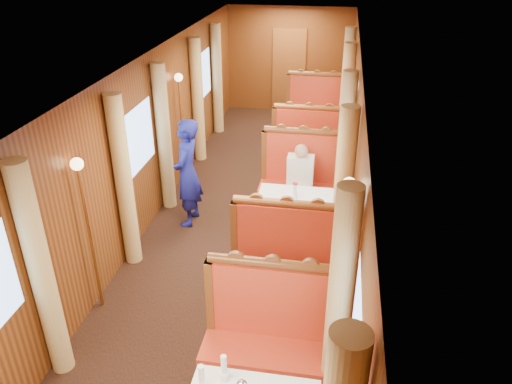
% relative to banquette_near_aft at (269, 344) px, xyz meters
% --- Properties ---
extents(floor, '(3.00, 12.00, 0.01)m').
position_rel_banquette_near_aft_xyz_m(floor, '(-0.75, 2.49, -0.42)').
color(floor, black).
rests_on(floor, ground).
extents(ceiling, '(3.00, 12.00, 0.01)m').
position_rel_banquette_near_aft_xyz_m(ceiling, '(-0.75, 2.49, 2.08)').
color(ceiling, silver).
rests_on(ceiling, wall_left).
extents(wall_far, '(3.00, 0.01, 2.50)m').
position_rel_banquette_near_aft_xyz_m(wall_far, '(-0.75, 8.49, 0.83)').
color(wall_far, brown).
rests_on(wall_far, floor).
extents(wall_left, '(0.01, 12.00, 2.50)m').
position_rel_banquette_near_aft_xyz_m(wall_left, '(-2.25, 2.49, 0.83)').
color(wall_left, brown).
rests_on(wall_left, floor).
extents(wall_right, '(0.01, 12.00, 2.50)m').
position_rel_banquette_near_aft_xyz_m(wall_right, '(0.75, 2.49, 0.83)').
color(wall_right, brown).
rests_on(wall_right, floor).
extents(doorway_far, '(0.80, 0.04, 2.00)m').
position_rel_banquette_near_aft_xyz_m(doorway_far, '(-0.75, 8.46, 0.58)').
color(doorway_far, brown).
rests_on(doorway_far, floor).
extents(banquette_near_aft, '(1.30, 0.55, 1.34)m').
position_rel_banquette_near_aft_xyz_m(banquette_near_aft, '(0.00, 0.00, 0.00)').
color(banquette_near_aft, '#B31413').
rests_on(banquette_near_aft, floor).
extents(table_mid, '(1.05, 0.72, 0.75)m').
position_rel_banquette_near_aft_xyz_m(table_mid, '(0.00, 2.49, -0.05)').
color(table_mid, white).
rests_on(table_mid, floor).
extents(banquette_mid_fwd, '(1.30, 0.55, 1.34)m').
position_rel_banquette_near_aft_xyz_m(banquette_mid_fwd, '(0.00, 1.47, 0.00)').
color(banquette_mid_fwd, '#B31413').
rests_on(banquette_mid_fwd, floor).
extents(banquette_mid_aft, '(1.30, 0.55, 1.34)m').
position_rel_banquette_near_aft_xyz_m(banquette_mid_aft, '(0.00, 3.50, 0.00)').
color(banquette_mid_aft, '#B31413').
rests_on(banquette_mid_aft, floor).
extents(table_far, '(1.05, 0.72, 0.75)m').
position_rel_banquette_near_aft_xyz_m(table_far, '(0.00, 5.99, -0.05)').
color(table_far, white).
rests_on(table_far, floor).
extents(banquette_far_fwd, '(1.30, 0.55, 1.34)m').
position_rel_banquette_near_aft_xyz_m(banquette_far_fwd, '(0.00, 4.97, 0.00)').
color(banquette_far_fwd, '#B31413').
rests_on(banquette_far_fwd, floor).
extents(banquette_far_aft, '(1.30, 0.55, 1.34)m').
position_rel_banquette_near_aft_xyz_m(banquette_far_aft, '(0.00, 7.00, 0.00)').
color(banquette_far_aft, '#B31413').
rests_on(banquette_far_aft, floor).
extents(cup_inboard, '(0.08, 0.08, 0.26)m').
position_rel_banquette_near_aft_xyz_m(cup_inboard, '(-0.42, -0.91, 0.43)').
color(cup_inboard, white).
rests_on(cup_inboard, table_near).
extents(cup_outboard, '(0.08, 0.08, 0.26)m').
position_rel_banquette_near_aft_xyz_m(cup_outboard, '(-0.26, -0.78, 0.43)').
color(cup_outboard, white).
rests_on(cup_outboard, table_near).
extents(rose_vase_mid, '(0.06, 0.06, 0.36)m').
position_rel_banquette_near_aft_xyz_m(rose_vase_mid, '(-0.00, 2.45, 0.50)').
color(rose_vase_mid, silver).
rests_on(rose_vase_mid, table_mid).
extents(rose_vase_far, '(0.06, 0.06, 0.36)m').
position_rel_banquette_near_aft_xyz_m(rose_vase_far, '(-0.04, 5.98, 0.50)').
color(rose_vase_far, silver).
rests_on(rose_vase_far, table_far).
extents(curtain_left_near_b, '(0.22, 0.22, 2.35)m').
position_rel_banquette_near_aft_xyz_m(curtain_left_near_b, '(-2.13, -0.23, 0.75)').
color(curtain_left_near_b, tan).
rests_on(curtain_left_near_b, floor).
extents(window_right_near, '(0.01, 1.20, 0.90)m').
position_rel_banquette_near_aft_xyz_m(window_right_near, '(0.74, -1.01, 1.03)').
color(window_right_near, '#80ADE4').
rests_on(window_right_near, wall_right).
extents(curtain_right_near_b, '(0.22, 0.22, 2.35)m').
position_rel_banquette_near_aft_xyz_m(curtain_right_near_b, '(0.63, -0.23, 0.75)').
color(curtain_right_near_b, tan).
rests_on(curtain_right_near_b, floor).
extents(window_left_mid, '(0.01, 1.20, 0.90)m').
position_rel_banquette_near_aft_xyz_m(window_left_mid, '(-2.24, 2.49, 1.03)').
color(window_left_mid, '#80ADE4').
rests_on(window_left_mid, wall_left).
extents(curtain_left_mid_a, '(0.22, 0.22, 2.35)m').
position_rel_banquette_near_aft_xyz_m(curtain_left_mid_a, '(-2.13, 1.71, 0.75)').
color(curtain_left_mid_a, tan).
rests_on(curtain_left_mid_a, floor).
extents(curtain_left_mid_b, '(0.22, 0.22, 2.35)m').
position_rel_banquette_near_aft_xyz_m(curtain_left_mid_b, '(-2.13, 3.27, 0.75)').
color(curtain_left_mid_b, tan).
rests_on(curtain_left_mid_b, floor).
extents(window_right_mid, '(0.01, 1.20, 0.90)m').
position_rel_banquette_near_aft_xyz_m(window_right_mid, '(0.74, 2.49, 1.03)').
color(window_right_mid, '#80ADE4').
rests_on(window_right_mid, wall_right).
extents(curtain_right_mid_a, '(0.22, 0.22, 2.35)m').
position_rel_banquette_near_aft_xyz_m(curtain_right_mid_a, '(0.63, 1.71, 0.75)').
color(curtain_right_mid_a, tan).
rests_on(curtain_right_mid_a, floor).
extents(curtain_right_mid_b, '(0.22, 0.22, 2.35)m').
position_rel_banquette_near_aft_xyz_m(curtain_right_mid_b, '(0.63, 3.27, 0.75)').
color(curtain_right_mid_b, tan).
rests_on(curtain_right_mid_b, floor).
extents(window_left_far, '(0.01, 1.20, 0.90)m').
position_rel_banquette_near_aft_xyz_m(window_left_far, '(-2.24, 5.99, 1.03)').
color(window_left_far, '#80ADE4').
rests_on(window_left_far, wall_left).
extents(curtain_left_far_a, '(0.22, 0.22, 2.35)m').
position_rel_banquette_near_aft_xyz_m(curtain_left_far_a, '(-2.13, 5.21, 0.75)').
color(curtain_left_far_a, tan).
rests_on(curtain_left_far_a, floor).
extents(curtain_left_far_b, '(0.22, 0.22, 2.35)m').
position_rel_banquette_near_aft_xyz_m(curtain_left_far_b, '(-2.13, 6.77, 0.75)').
color(curtain_left_far_b, tan).
rests_on(curtain_left_far_b, floor).
extents(window_right_far, '(0.01, 1.20, 0.90)m').
position_rel_banquette_near_aft_xyz_m(window_right_far, '(0.74, 5.99, 1.03)').
color(window_right_far, '#80ADE4').
rests_on(window_right_far, wall_right).
extents(curtain_right_far_a, '(0.22, 0.22, 2.35)m').
position_rel_banquette_near_aft_xyz_m(curtain_right_far_a, '(0.63, 5.21, 0.75)').
color(curtain_right_far_a, tan).
rests_on(curtain_right_far_a, floor).
extents(curtain_right_far_b, '(0.22, 0.22, 2.35)m').
position_rel_banquette_near_aft_xyz_m(curtain_right_far_b, '(0.63, 6.77, 0.75)').
color(curtain_right_far_b, tan).
rests_on(curtain_right_far_b, floor).
extents(sconce_left_fore, '(0.14, 0.14, 1.95)m').
position_rel_banquette_near_aft_xyz_m(sconce_left_fore, '(-2.15, 0.74, 0.96)').
color(sconce_left_fore, '#BF8C3F').
rests_on(sconce_left_fore, floor).
extents(sconce_right_fore, '(0.14, 0.14, 1.95)m').
position_rel_banquette_near_aft_xyz_m(sconce_right_fore, '(0.65, 0.74, 0.96)').
color(sconce_right_fore, '#BF8C3F').
rests_on(sconce_right_fore, floor).
extents(sconce_left_aft, '(0.14, 0.14, 1.95)m').
position_rel_banquette_near_aft_xyz_m(sconce_left_aft, '(-2.15, 4.24, 0.96)').
color(sconce_left_aft, '#BF8C3F').
rests_on(sconce_left_aft, floor).
extents(sconce_right_aft, '(0.14, 0.14, 1.95)m').
position_rel_banquette_near_aft_xyz_m(sconce_right_aft, '(0.65, 4.24, 0.96)').
color(sconce_right_aft, '#BF8C3F').
rests_on(sconce_right_aft, floor).
extents(steward, '(0.40, 0.61, 1.67)m').
position_rel_banquette_near_aft_xyz_m(steward, '(-1.64, 2.81, 0.41)').
color(steward, navy).
rests_on(steward, floor).
extents(passenger, '(0.40, 0.44, 0.76)m').
position_rel_banquette_near_aft_xyz_m(passenger, '(-0.00, 3.25, 0.32)').
color(passenger, beige).
rests_on(passenger, banquette_mid_aft).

